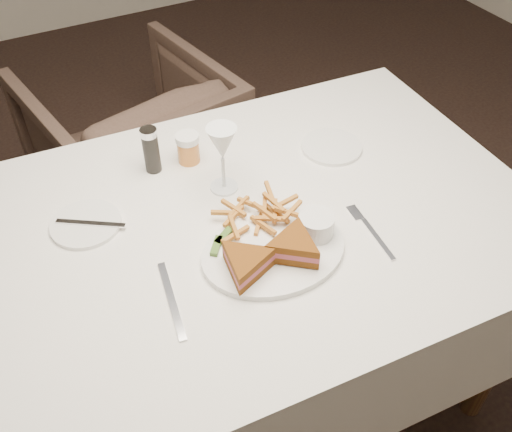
{
  "coord_description": "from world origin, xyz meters",
  "views": [
    {
      "loc": [
        -0.67,
        -1.2,
        1.66
      ],
      "look_at": [
        -0.25,
        -0.4,
        0.8
      ],
      "focal_mm": 40.0,
      "sensor_mm": 36.0,
      "label": 1
    }
  ],
  "objects": [
    {
      "name": "ground",
      "position": [
        0.0,
        0.0,
        0.0
      ],
      "size": [
        5.0,
        5.0,
        0.0
      ],
      "primitive_type": "plane",
      "color": "black",
      "rests_on": "ground"
    },
    {
      "name": "chair_far",
      "position": [
        -0.24,
        0.64,
        0.35
      ],
      "size": [
        0.78,
        0.74,
        0.7
      ],
      "primitive_type": "imported",
      "rotation": [
        0.0,
        0.0,
        3.31
      ],
      "color": "#48352C",
      "rests_on": "ground"
    },
    {
      "name": "table_setting",
      "position": [
        -0.25,
        -0.38,
        0.79
      ],
      "size": [
        0.82,
        0.65,
        0.18
      ],
      "color": "white",
      "rests_on": "table"
    },
    {
      "name": "table",
      "position": [
        -0.25,
        -0.35,
        0.38
      ],
      "size": [
        1.43,
        1.0,
        0.75
      ],
      "primitive_type": "cube",
      "rotation": [
        0.0,
        0.0,
        -0.06
      ],
      "color": "white",
      "rests_on": "ground"
    }
  ]
}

